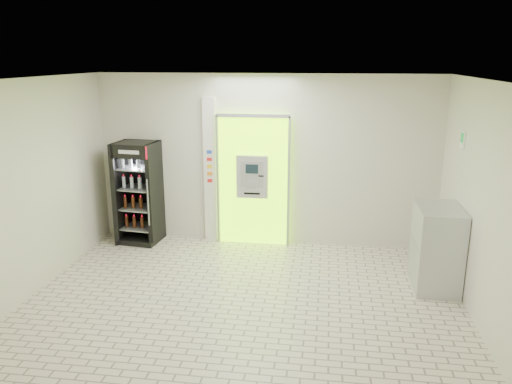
# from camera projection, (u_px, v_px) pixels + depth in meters

# --- Properties ---
(ground) EXTENTS (6.00, 6.00, 0.00)m
(ground) POSITION_uv_depth(u_px,v_px,m) (242.00, 306.00, 6.77)
(ground) COLOR beige
(ground) RESTS_ON ground
(room_shell) EXTENTS (6.00, 6.00, 6.00)m
(room_shell) POSITION_uv_depth(u_px,v_px,m) (241.00, 174.00, 6.28)
(room_shell) COLOR beige
(room_shell) RESTS_ON ground
(atm_assembly) EXTENTS (1.30, 0.24, 2.33)m
(atm_assembly) POSITION_uv_depth(u_px,v_px,m) (253.00, 180.00, 8.79)
(atm_assembly) COLOR #8CF500
(atm_assembly) RESTS_ON ground
(pillar) EXTENTS (0.22, 0.11, 2.60)m
(pillar) POSITION_uv_depth(u_px,v_px,m) (210.00, 171.00, 8.90)
(pillar) COLOR silver
(pillar) RESTS_ON ground
(beverage_cooler) EXTENTS (0.75, 0.70, 1.83)m
(beverage_cooler) POSITION_uv_depth(u_px,v_px,m) (139.00, 195.00, 8.94)
(beverage_cooler) COLOR black
(beverage_cooler) RESTS_ON ground
(steel_cabinet) EXTENTS (0.62, 0.92, 1.21)m
(steel_cabinet) POSITION_uv_depth(u_px,v_px,m) (437.00, 248.00, 7.18)
(steel_cabinet) COLOR #AEB1B5
(steel_cabinet) RESTS_ON ground
(exit_sign) EXTENTS (0.02, 0.22, 0.26)m
(exit_sign) POSITION_uv_depth(u_px,v_px,m) (463.00, 140.00, 7.13)
(exit_sign) COLOR white
(exit_sign) RESTS_ON room_shell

